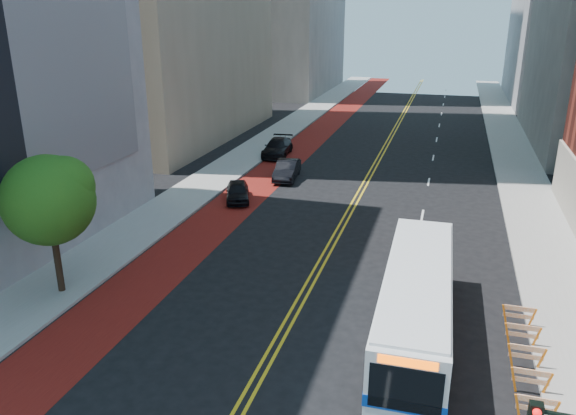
# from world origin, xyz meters

# --- Properties ---
(sidewalk_left) EXTENTS (4.00, 140.00, 0.15)m
(sidewalk_left) POSITION_xyz_m (-12.00, 30.00, 0.07)
(sidewalk_left) COLOR gray
(sidewalk_left) RESTS_ON ground
(sidewalk_right) EXTENTS (4.00, 140.00, 0.15)m
(sidewalk_right) POSITION_xyz_m (12.00, 30.00, 0.07)
(sidewalk_right) COLOR gray
(sidewalk_right) RESTS_ON ground
(bus_lane_paint) EXTENTS (3.60, 140.00, 0.01)m
(bus_lane_paint) POSITION_xyz_m (-8.10, 30.00, 0.00)
(bus_lane_paint) COLOR #5E100D
(bus_lane_paint) RESTS_ON ground
(center_line_inner) EXTENTS (0.14, 140.00, 0.01)m
(center_line_inner) POSITION_xyz_m (-0.18, 30.00, 0.00)
(center_line_inner) COLOR gold
(center_line_inner) RESTS_ON ground
(center_line_outer) EXTENTS (0.14, 140.00, 0.01)m
(center_line_outer) POSITION_xyz_m (0.18, 30.00, 0.00)
(center_line_outer) COLOR gold
(center_line_outer) RESTS_ON ground
(lane_dashes) EXTENTS (0.14, 98.20, 0.01)m
(lane_dashes) POSITION_xyz_m (4.80, 38.00, 0.01)
(lane_dashes) COLOR silver
(lane_dashes) RESTS_ON ground
(construction_barriers) EXTENTS (1.42, 10.91, 1.00)m
(construction_barriers) POSITION_xyz_m (9.60, 3.42, 0.68)
(construction_barriers) COLOR orange
(construction_barriers) RESTS_ON ground
(street_tree) EXTENTS (4.20, 4.20, 6.70)m
(street_tree) POSITION_xyz_m (-11.24, 6.04, 4.91)
(street_tree) COLOR black
(street_tree) RESTS_ON sidewalk_left
(transit_bus) EXTENTS (2.78, 11.94, 3.27)m
(transit_bus) POSITION_xyz_m (5.37, 6.59, 1.71)
(transit_bus) COLOR silver
(transit_bus) RESTS_ON ground
(car_a) EXTENTS (2.94, 4.30, 1.36)m
(car_a) POSITION_xyz_m (-8.15, 21.43, 0.68)
(car_a) COLOR black
(car_a) RESTS_ON ground
(car_b) EXTENTS (2.07, 4.75, 1.52)m
(car_b) POSITION_xyz_m (-6.29, 27.66, 0.76)
(car_b) COLOR black
(car_b) RESTS_ON ground
(car_c) EXTENTS (2.64, 5.57, 1.57)m
(car_c) POSITION_xyz_m (-9.30, 34.74, 0.78)
(car_c) COLOR black
(car_c) RESTS_ON ground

